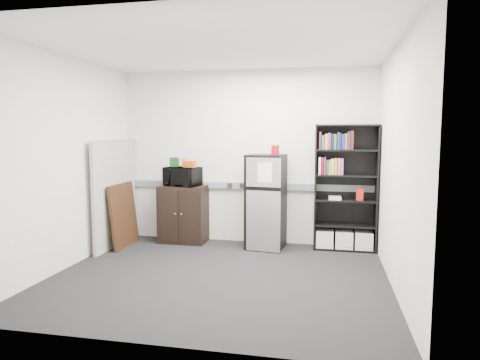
{
  "coord_description": "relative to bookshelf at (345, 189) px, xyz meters",
  "views": [
    {
      "loc": [
        1.25,
        -4.86,
        1.71
      ],
      "look_at": [
        0.08,
        0.9,
        1.08
      ],
      "focal_mm": 32.0,
      "sensor_mm": 36.0,
      "label": 1
    }
  ],
  "objects": [
    {
      "name": "wall_left",
      "position": [
        -3.53,
        -1.57,
        0.44
      ],
      "size": [
        0.02,
        3.5,
        2.7
      ],
      "primitive_type": "cube",
      "color": "silver",
      "rests_on": "floor"
    },
    {
      "name": "wall_back",
      "position": [
        -1.53,
        0.18,
        0.44
      ],
      "size": [
        4.0,
        0.02,
        2.7
      ],
      "primitive_type": "cube",
      "color": "silver",
      "rests_on": "floor"
    },
    {
      "name": "cabinet",
      "position": [
        -2.49,
        -0.06,
        -0.46
      ],
      "size": [
        0.72,
        0.48,
        0.9
      ],
      "color": "black",
      "rests_on": "floor"
    },
    {
      "name": "cubicle_partition",
      "position": [
        -3.43,
        -0.49,
        -0.1
      ],
      "size": [
        0.06,
        1.3,
        1.62
      ],
      "color": "#A7A394",
      "rests_on": "floor"
    },
    {
      "name": "wall_note",
      "position": [
        -1.88,
        0.18,
        0.64
      ],
      "size": [
        0.14,
        0.0,
        0.1
      ],
      "primitive_type": "cube",
      "color": "white",
      "rests_on": "wall_back"
    },
    {
      "name": "floor",
      "position": [
        -1.53,
        -1.57,
        -0.91
      ],
      "size": [
        4.0,
        4.0,
        0.0
      ],
      "primitive_type": "plane",
      "color": "black",
      "rests_on": "ground"
    },
    {
      "name": "ceiling",
      "position": [
        -1.53,
        -1.57,
        1.79
      ],
      "size": [
        4.0,
        3.5,
        0.02
      ],
      "primitive_type": "cube",
      "color": "white",
      "rests_on": "wall_back"
    },
    {
      "name": "coffee_can",
      "position": [
        -1.04,
        -0.02,
        0.58
      ],
      "size": [
        0.12,
        0.12,
        0.17
      ],
      "color": "#A90712",
      "rests_on": "refrigerator"
    },
    {
      "name": "microwave",
      "position": [
        -2.49,
        -0.08,
        0.14
      ],
      "size": [
        0.59,
        0.47,
        0.29
      ],
      "primitive_type": "imported",
      "rotation": [
        0.0,
        0.0,
        -0.22
      ],
      "color": "black",
      "rests_on": "cabinet"
    },
    {
      "name": "electrical_raceway",
      "position": [
        -1.53,
        0.15,
        -0.01
      ],
      "size": [
        3.92,
        0.05,
        0.1
      ],
      "primitive_type": "cube",
      "color": "slate",
      "rests_on": "wall_back"
    },
    {
      "name": "framed_poster",
      "position": [
        -3.3,
        -0.5,
        -0.43
      ],
      "size": [
        0.14,
        0.75,
        0.97
      ],
      "rotation": [
        0.0,
        -0.1,
        0.0
      ],
      "color": "black",
      "rests_on": "floor"
    },
    {
      "name": "snack_box_c",
      "position": [
        -2.47,
        -0.05,
        0.35
      ],
      "size": [
        0.08,
        0.06,
        0.14
      ],
      "primitive_type": "cube",
      "rotation": [
        0.0,
        0.0,
        -0.17
      ],
      "color": "orange",
      "rests_on": "microwave"
    },
    {
      "name": "snack_box_a",
      "position": [
        -2.67,
        -0.05,
        0.36
      ],
      "size": [
        0.08,
        0.07,
        0.15
      ],
      "primitive_type": "cube",
      "rotation": [
        0.0,
        0.0,
        -0.34
      ],
      "color": "#195A1B",
      "rests_on": "microwave"
    },
    {
      "name": "snack_bag",
      "position": [
        -2.36,
        -0.1,
        0.33
      ],
      "size": [
        0.2,
        0.15,
        0.1
      ],
      "primitive_type": "cube",
      "rotation": [
        0.0,
        0.0,
        -0.29
      ],
      "color": "#BA4A12",
      "rests_on": "microwave"
    },
    {
      "name": "snack_box_b",
      "position": [
        -2.6,
        -0.05,
        0.36
      ],
      "size": [
        0.08,
        0.06,
        0.15
      ],
      "primitive_type": "cube",
      "rotation": [
        0.0,
        0.0,
        0.15
      ],
      "color": "#0C3815",
      "rests_on": "microwave"
    },
    {
      "name": "refrigerator",
      "position": [
        -1.16,
        -0.14,
        -0.21
      ],
      "size": [
        0.59,
        0.62,
        1.41
      ],
      "rotation": [
        0.0,
        0.0,
        -0.13
      ],
      "color": "black",
      "rests_on": "floor"
    },
    {
      "name": "wall_right",
      "position": [
        0.47,
        -1.57,
        0.44
      ],
      "size": [
        0.02,
        3.5,
        2.7
      ],
      "primitive_type": "cube",
      "color": "silver",
      "rests_on": "floor"
    },
    {
      "name": "bookshelf",
      "position": [
        0.0,
        0.0,
        0.0
      ],
      "size": [
        0.9,
        0.34,
        1.85
      ],
      "color": "black",
      "rests_on": "floor"
    }
  ]
}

